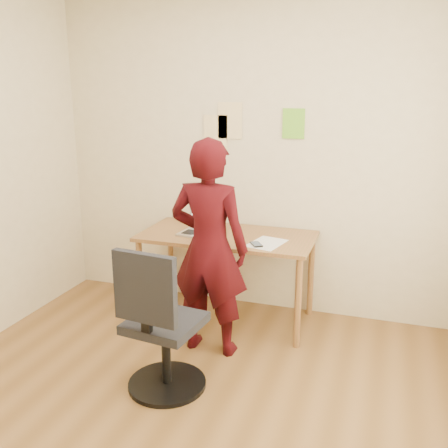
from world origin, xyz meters
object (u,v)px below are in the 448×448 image
(laptop, at_px, (203,227))
(office_chair, at_px, (160,332))
(person, at_px, (209,248))
(phone, at_px, (256,244))
(desk, at_px, (227,245))

(laptop, relative_size, office_chair, 0.36)
(person, bearing_deg, phone, -127.46)
(desk, distance_m, laptop, 0.25)
(phone, relative_size, office_chair, 0.15)
(laptop, relative_size, person, 0.23)
(laptop, xyz_separation_m, phone, (0.50, -0.17, -0.05))
(desk, height_order, phone, phone)
(desk, relative_size, phone, 9.52)
(desk, height_order, person, person)
(desk, distance_m, office_chair, 1.17)
(person, bearing_deg, laptop, -63.29)
(desk, xyz_separation_m, office_chair, (-0.07, -1.14, -0.23))
(office_chair, bearing_deg, laptop, 103.62)
(laptop, bearing_deg, person, -57.92)
(person, bearing_deg, office_chair, 81.18)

